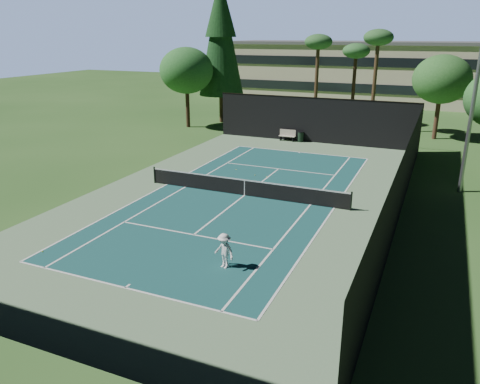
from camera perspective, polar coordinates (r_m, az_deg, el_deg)
The scene contains 21 objects.
ground at distance 28.39m, azimuth 0.55°, elevation -0.44°, with size 160.00×160.00×0.00m, color #2C5620.
apron_slab at distance 28.39m, azimuth 0.55°, elevation -0.43°, with size 18.00×32.00×0.01m, color #63865E.
court_surface at distance 28.39m, azimuth 0.55°, elevation -0.42°, with size 10.97×23.77×0.01m, color #174C4B.
court_lines at distance 28.38m, azimuth 0.55°, elevation -0.40°, with size 11.07×23.87×0.01m.
tennis_net at distance 28.21m, azimuth 0.55°, elevation 0.63°, with size 12.90×0.10×1.10m.
fence at distance 27.85m, azimuth 0.61°, elevation 3.50°, with size 18.04×32.05×4.03m.
player at distance 19.59m, azimuth -1.94°, elevation -7.18°, with size 0.99×0.57×1.54m, color white.
tennis_ball_a at distance 22.99m, azimuth -22.93°, elevation -6.70°, with size 0.06×0.06×0.06m, color #C2DD32.
tennis_ball_b at distance 32.40m, azimuth 1.83°, elevation 2.07°, with size 0.07×0.07×0.07m, color #C6D22F.
tennis_ball_c at distance 32.12m, azimuth 3.29°, elevation 1.89°, with size 0.06×0.06×0.06m, color gold.
tennis_ball_d at distance 33.72m, azimuth -0.47°, elevation 2.74°, with size 0.06×0.06×0.06m, color yellow.
park_bench at distance 43.27m, azimuth 5.80°, elevation 6.94°, with size 1.50×0.45×1.02m.
trash_bin at distance 42.98m, azimuth 7.41°, elevation 6.71°, with size 0.56×0.56×0.95m.
pine_tree at distance 51.81m, azimuth -2.37°, elevation 18.98°, with size 4.80×4.80×15.00m.
palm_a at distance 50.28m, azimuth 9.52°, elevation 17.21°, with size 2.80×2.80×9.32m.
palm_b at distance 51.53m, azimuth 13.97°, elevation 16.03°, with size 2.80×2.80×8.42m.
palm_c at distance 48.15m, azimuth 16.49°, elevation 17.16°, with size 2.80×2.80×9.77m.
decid_tree_a at distance 46.89m, azimuth 23.39°, elevation 12.48°, with size 5.12×5.12×7.62m.
decid_tree_c at distance 49.32m, azimuth -6.55°, elevation 14.48°, with size 5.44×5.44×8.09m.
campus_building at distance 71.64m, azimuth 15.43°, elevation 14.00°, with size 40.50×12.50×8.30m.
light_pole at distance 30.90m, azimuth 26.83°, elevation 11.46°, with size 0.90×0.25×12.22m.
Camera 1 is at (10.38, -24.72, 9.33)m, focal length 35.00 mm.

